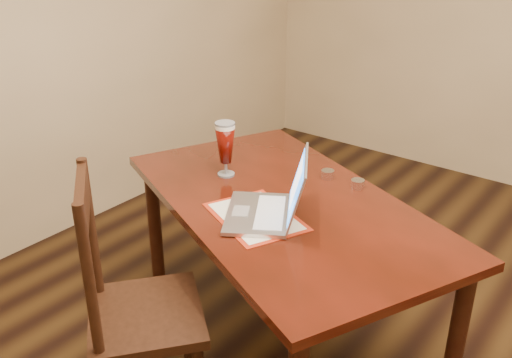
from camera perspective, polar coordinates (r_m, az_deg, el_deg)
The scene contains 2 objects.
dining_table at distance 2.50m, azimuth 2.57°, elevation -3.78°, with size 1.80×1.45×1.00m.
dining_chair at distance 2.27m, azimuth -11.99°, elevation -12.63°, with size 0.62×0.61×1.06m.
Camera 1 is at (0.71, -1.76, 1.86)m, focal length 40.00 mm.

